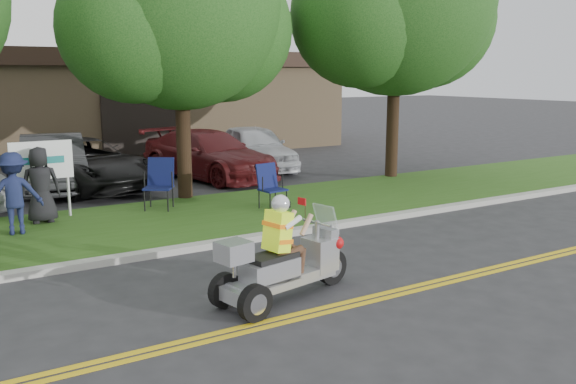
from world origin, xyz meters
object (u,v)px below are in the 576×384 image
lawn_chair_b (270,183)px  parked_car_right (209,155)px  trike_scooter (282,264)px  lawn_chair_a (160,180)px  parked_car_left (53,163)px  parked_car_far_right (254,148)px  parked_car_mid (81,164)px

lawn_chair_b → parked_car_right: bearing=75.1°
trike_scooter → lawn_chair_b: 5.55m
parked_car_right → lawn_chair_a: bearing=-142.0°
trike_scooter → lawn_chair_a: size_ratio=2.02×
trike_scooter → parked_car_left: (-1.10, 10.31, 0.22)m
parked_car_left → parked_car_far_right: 6.35m
parked_car_right → parked_car_left: bearing=160.4°
trike_scooter → parked_car_far_right: (5.24, 10.62, 0.21)m
lawn_chair_b → parked_car_mid: (-3.03, 5.12, 0.02)m
parked_car_mid → parked_car_far_right: size_ratio=1.15×
parked_car_mid → parked_car_right: (3.74, -0.13, 0.02)m
parked_car_mid → parked_car_far_right: bearing=-10.7°
lawn_chair_b → parked_car_far_right: size_ratio=0.23×
parked_car_right → parked_car_far_right: 2.07m
lawn_chair_a → parked_car_far_right: bearing=76.7°
parked_car_mid → lawn_chair_a: bearing=-93.7°
parked_car_right → parked_car_far_right: size_ratio=1.14×
lawn_chair_b → parked_car_far_right: (2.65, 5.71, 0.07)m
lawn_chair_a → lawn_chair_b: (2.15, -1.28, -0.07)m
lawn_chair_b → parked_car_right: (0.71, 4.99, 0.05)m
parked_car_far_right → lawn_chair_a: bearing=-129.9°
lawn_chair_a → parked_car_left: 4.39m
lawn_chair_b → parked_car_left: size_ratio=0.22×
parked_car_mid → parked_car_far_right: parked_car_far_right is taller
lawn_chair_b → parked_car_left: 6.53m
parked_car_left → parked_car_right: 4.42m
parked_car_left → parked_car_right: size_ratio=0.91×
trike_scooter → parked_car_right: trike_scooter is taller
trike_scooter → parked_car_far_right: size_ratio=0.53×
lawn_chair_a → lawn_chair_b: lawn_chair_a is taller
lawn_chair_a → parked_car_far_right: 6.53m
parked_car_left → parked_car_mid: size_ratio=0.90×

